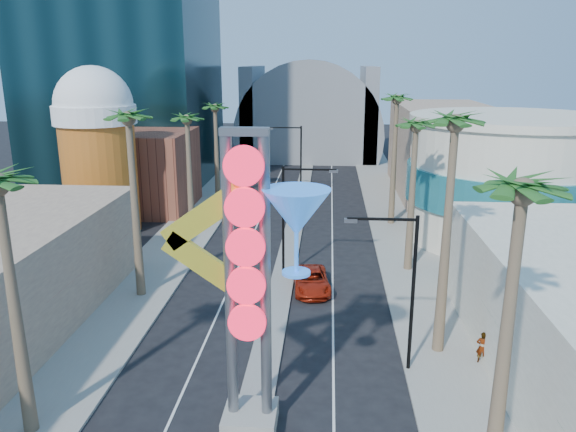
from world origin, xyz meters
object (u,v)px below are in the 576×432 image
object	(u,v)px
red_pickup	(311,280)
pedestrian_b	(510,382)
pedestrian_a	(482,347)
neon_sign	(268,265)

from	to	relation	value
red_pickup	pedestrian_b	bearing A→B (deg)	-59.69
pedestrian_a	pedestrian_b	size ratio (longest dim) A/B	0.92
neon_sign	pedestrian_a	world-z (taller)	neon_sign
neon_sign	pedestrian_a	xyz separation A→B (m)	(10.13, 5.83, -6.32)
neon_sign	pedestrian_b	distance (m)	12.50
neon_sign	pedestrian_b	xyz separation A→B (m)	(10.51, 2.63, -6.24)
pedestrian_a	pedestrian_b	bearing A→B (deg)	115.80
neon_sign	pedestrian_a	bearing A→B (deg)	29.91
red_pickup	pedestrian_b	size ratio (longest dim) A/B	2.75
neon_sign	pedestrian_a	distance (m)	13.28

